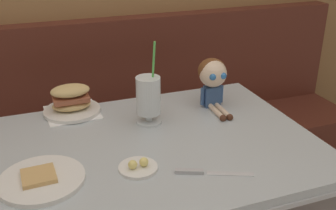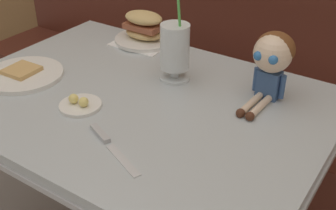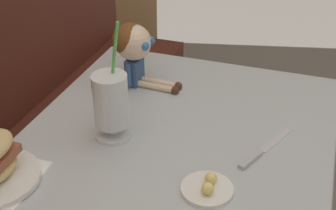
# 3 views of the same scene
# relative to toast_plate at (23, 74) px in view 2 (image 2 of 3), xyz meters

# --- Properties ---
(booth_bench) EXTENTS (2.60, 0.48, 1.00)m
(booth_bench) POSITION_rel_toast_plate_xyz_m (0.38, 0.73, -0.42)
(booth_bench) COLOR #512319
(booth_bench) RESTS_ON ground
(diner_table) EXTENTS (1.11, 0.81, 0.74)m
(diner_table) POSITION_rel_toast_plate_xyz_m (0.38, 0.10, -0.21)
(diner_table) COLOR #B2BCC1
(diner_table) RESTS_ON ground
(toast_plate) EXTENTS (0.25, 0.25, 0.03)m
(toast_plate) POSITION_rel_toast_plate_xyz_m (0.00, 0.00, 0.00)
(toast_plate) COLOR white
(toast_plate) RESTS_ON diner_table
(milkshake_glass) EXTENTS (0.10, 0.10, 0.32)m
(milkshake_glass) POSITION_rel_toast_plate_xyz_m (0.41, 0.25, 0.09)
(milkshake_glass) COLOR silver
(milkshake_glass) RESTS_ON diner_table
(sandwich_plate) EXTENTS (0.22, 0.22, 0.12)m
(sandwich_plate) POSITION_rel_toast_plate_xyz_m (0.15, 0.44, 0.04)
(sandwich_plate) COLOR white
(sandwich_plate) RESTS_ON diner_table
(butter_saucer) EXTENTS (0.12, 0.12, 0.04)m
(butter_saucer) POSITION_rel_toast_plate_xyz_m (0.28, -0.04, 0.00)
(butter_saucer) COLOR white
(butter_saucer) RESTS_ON diner_table
(butter_knife) EXTENTS (0.22, 0.11, 0.01)m
(butter_knife) POSITION_rel_toast_plate_xyz_m (0.45, -0.12, -0.00)
(butter_knife) COLOR silver
(butter_knife) RESTS_ON diner_table
(seated_doll) EXTENTS (0.12, 0.22, 0.20)m
(seated_doll) POSITION_rel_toast_plate_xyz_m (0.70, 0.31, 0.12)
(seated_doll) COLOR #385689
(seated_doll) RESTS_ON diner_table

